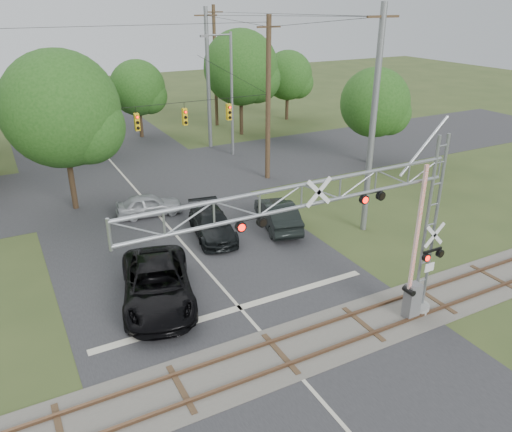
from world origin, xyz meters
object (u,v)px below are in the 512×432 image
streetlight (230,89)px  crossing_gantry (358,226)px  car_dark (212,224)px  sedan_silver (149,205)px  traffic_signal_span (151,114)px  pickup_black (157,284)px

streetlight → crossing_gantry: bearing=-104.9°
car_dark → streetlight: 16.70m
car_dark → sedan_silver: 5.13m
sedan_silver → traffic_signal_span: bearing=-20.7°
traffic_signal_span → sedan_silver: size_ratio=4.80×
traffic_signal_span → streetlight: size_ratio=1.92×
car_dark → streetlight: bearing=70.7°
pickup_black → sedan_silver: 10.02m
sedan_silver → streetlight: streetlight is taller
car_dark → streetlight: size_ratio=0.50×
streetlight → car_dark: bearing=-119.1°
crossing_gantry → car_dark: bearing=95.6°
pickup_black → car_dark: (4.83, 5.10, -0.17)m
car_dark → streetlight: streetlight is taller
pickup_black → crossing_gantry: bearing=-31.4°
car_dark → sedan_silver: size_ratio=1.26×
crossing_gantry → pickup_black: crossing_gantry is taller
crossing_gantry → traffic_signal_span: bearing=96.2°
crossing_gantry → streetlight: streetlight is taller
crossing_gantry → car_dark: crossing_gantry is taller
crossing_gantry → traffic_signal_span: (-2.01, 18.36, 0.76)m
pickup_black → car_dark: pickup_black is taller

